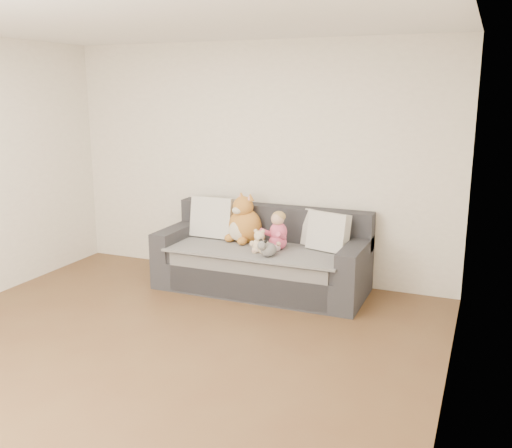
{
  "coord_description": "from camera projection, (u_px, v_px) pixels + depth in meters",
  "views": [
    {
      "loc": [
        2.42,
        -3.34,
        2.08
      ],
      "look_at": [
        0.26,
        1.87,
        0.75
      ],
      "focal_mm": 40.0,
      "sensor_mm": 36.0,
      "label": 1
    }
  ],
  "objects": [
    {
      "name": "room_shell",
      "position": [
        154.0,
        192.0,
        4.46
      ],
      "size": [
        5.0,
        5.0,
        5.0
      ],
      "color": "brown",
      "rests_on": "ground"
    },
    {
      "name": "sofa",
      "position": [
        263.0,
        260.0,
        6.06
      ],
      "size": [
        2.2,
        0.94,
        0.85
      ],
      "color": "#27272C",
      "rests_on": "ground"
    },
    {
      "name": "cushion_left",
      "position": [
        213.0,
        217.0,
        6.34
      ],
      "size": [
        0.49,
        0.23,
        0.46
      ],
      "rotation": [
        0.0,
        0.0,
        -0.02
      ],
      "color": "beige",
      "rests_on": "sofa"
    },
    {
      "name": "cushion_right_back",
      "position": [
        321.0,
        230.0,
        5.91
      ],
      "size": [
        0.46,
        0.37,
        0.4
      ],
      "rotation": [
        0.0,
        0.0,
        -0.5
      ],
      "color": "beige",
      "rests_on": "sofa"
    },
    {
      "name": "cushion_right_front",
      "position": [
        328.0,
        232.0,
        5.8
      ],
      "size": [
        0.47,
        0.3,
        0.41
      ],
      "rotation": [
        0.0,
        0.0,
        -0.27
      ],
      "color": "beige",
      "rests_on": "sofa"
    },
    {
      "name": "toddler",
      "position": [
        276.0,
        234.0,
        5.85
      ],
      "size": [
        0.29,
        0.41,
        0.41
      ],
      "rotation": [
        0.0,
        0.0,
        -0.35
      ],
      "color": "#E55071",
      "rests_on": "sofa"
    },
    {
      "name": "plush_cat",
      "position": [
        244.0,
        223.0,
        6.16
      ],
      "size": [
        0.43,
        0.39,
        0.56
      ],
      "rotation": [
        0.0,
        0.0,
        -0.36
      ],
      "color": "#B17A27",
      "rests_on": "sofa"
    },
    {
      "name": "teddy_bear",
      "position": [
        259.0,
        243.0,
        5.75
      ],
      "size": [
        0.19,
        0.15,
        0.25
      ],
      "rotation": [
        0.0,
        0.0,
        0.22
      ],
      "color": "beige",
      "rests_on": "sofa"
    },
    {
      "name": "plush_cow",
      "position": [
        267.0,
        249.0,
        5.62
      ],
      "size": [
        0.16,
        0.23,
        0.19
      ],
      "rotation": [
        0.0,
        0.0,
        -0.39
      ],
      "color": "white",
      "rests_on": "sofa"
    },
    {
      "name": "sippy_cup",
      "position": [
        262.0,
        244.0,
        5.84
      ],
      "size": [
        0.11,
        0.09,
        0.13
      ],
      "rotation": [
        0.0,
        0.0,
        0.42
      ],
      "color": "#673BA2",
      "rests_on": "sofa"
    }
  ]
}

